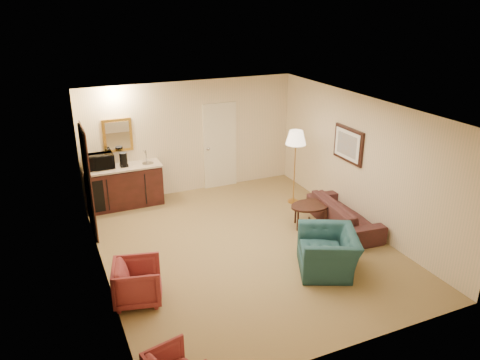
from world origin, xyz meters
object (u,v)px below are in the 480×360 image
object	(u,v)px
coffee_table	(310,216)
floor_lamp	(295,167)
rose_chair_near	(138,280)
coffee_maker	(123,160)
wetbar_cabinet	(124,186)
sofa	(344,210)
teal_armchair	(328,245)
waste_bin	(156,196)
microwave	(100,160)

from	to	relation	value
coffee_table	floor_lamp	distance (m)	1.37
rose_chair_near	coffee_table	distance (m)	3.84
coffee_maker	wetbar_cabinet	bearing A→B (deg)	153.00
wetbar_cabinet	sofa	world-z (taller)	wetbar_cabinet
rose_chair_near	sofa	bearing A→B (deg)	-65.95
wetbar_cabinet	teal_armchair	distance (m)	4.78
teal_armchair	waste_bin	xyz separation A→B (m)	(-1.95, 3.87, -0.30)
coffee_table	waste_bin	bearing A→B (deg)	136.78
microwave	sofa	bearing A→B (deg)	-34.77
microwave	coffee_maker	bearing A→B (deg)	-11.75
wetbar_cabinet	coffee_maker	distance (m)	0.62
wetbar_cabinet	coffee_maker	xyz separation A→B (m)	(0.03, -0.01, 0.61)
teal_armchair	rose_chair_near	distance (m)	3.13
microwave	teal_armchair	bearing A→B (deg)	-54.05
sofa	rose_chair_near	bearing A→B (deg)	106.11
waste_bin	coffee_maker	xyz separation A→B (m)	(-0.62, 0.12, 0.91)
coffee_table	coffee_maker	xyz separation A→B (m)	(-3.16, 2.51, 0.83)
rose_chair_near	coffee_maker	size ratio (longest dim) A/B	2.30
wetbar_cabinet	floor_lamp	distance (m)	3.75
floor_lamp	microwave	distance (m)	4.18
rose_chair_near	wetbar_cabinet	bearing A→B (deg)	5.64
teal_armchair	rose_chair_near	bearing A→B (deg)	-72.94
teal_armchair	microwave	xyz separation A→B (m)	(-3.04, 4.09, 0.65)
rose_chair_near	coffee_maker	xyz separation A→B (m)	(0.53, 3.57, 0.72)
rose_chair_near	teal_armchair	bearing A→B (deg)	-84.23
floor_lamp	coffee_maker	xyz separation A→B (m)	(-3.46, 1.31, 0.24)
rose_chair_near	microwave	world-z (taller)	microwave
rose_chair_near	microwave	bearing A→B (deg)	12.71
teal_armchair	floor_lamp	distance (m)	2.86
sofa	floor_lamp	world-z (taller)	floor_lamp
teal_armchair	rose_chair_near	xyz separation A→B (m)	(-3.10, 0.42, -0.11)
teal_armchair	waste_bin	world-z (taller)	teal_armchair
coffee_table	floor_lamp	bearing A→B (deg)	75.89
sofa	teal_armchair	world-z (taller)	teal_armchair
floor_lamp	microwave	size ratio (longest dim) A/B	3.00
rose_chair_near	microwave	size ratio (longest dim) A/B	1.28
coffee_table	wetbar_cabinet	bearing A→B (deg)	141.65
floor_lamp	coffee_table	bearing A→B (deg)	-104.11
waste_bin	rose_chair_near	bearing A→B (deg)	-108.45
rose_chair_near	coffee_table	bearing A→B (deg)	-60.37
teal_armchair	microwave	distance (m)	5.14
coffee_table	floor_lamp	xyz separation A→B (m)	(0.30, 1.20, 0.59)
wetbar_cabinet	waste_bin	bearing A→B (deg)	-11.90
wetbar_cabinet	rose_chair_near	distance (m)	3.62
sofa	waste_bin	size ratio (longest dim) A/B	5.71
sofa	teal_armchair	xyz separation A→B (m)	(-1.20, -1.22, 0.09)
sofa	coffee_maker	size ratio (longest dim) A/B	6.15
sofa	coffee_maker	bearing A→B (deg)	59.27
coffee_table	microwave	size ratio (longest dim) A/B	1.52
waste_bin	floor_lamp	bearing A→B (deg)	-22.61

